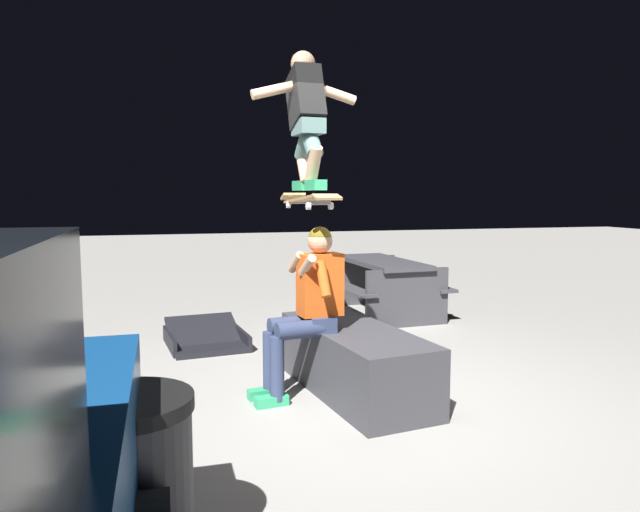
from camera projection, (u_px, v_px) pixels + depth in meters
name	position (u px, v px, depth m)	size (l,w,h in m)	color
ground_plane	(363.00, 402.00, 4.58)	(40.00, 40.00, 0.00)	gray
ledge_box_main	(355.00, 361.00, 4.76)	(1.70, 0.66, 0.54)	#38383D
person_sitting_on_ledge	(307.00, 302.00, 4.63)	(0.60, 0.78, 1.38)	#2D3856
skateboard	(309.00, 199.00, 4.67)	(1.03, 0.26, 0.13)	#AD8451
skater_airborne	(306.00, 113.00, 4.65)	(0.62, 0.89, 1.12)	#2D9E66
kicker_ramp	(206.00, 341.00, 6.26)	(0.99, 0.89, 0.35)	black
picnic_table_back	(382.00, 278.00, 7.84)	(1.77, 1.43, 0.75)	#38383D
trash_bin	(131.00, 492.00, 2.39)	(0.53, 0.53, 0.82)	#47474C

